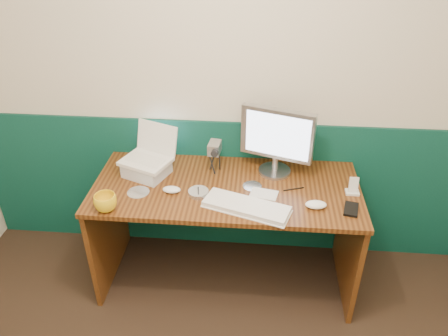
# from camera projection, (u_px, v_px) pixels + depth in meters

# --- Properties ---
(back_wall) EXTENTS (3.50, 0.04, 2.50)m
(back_wall) POSITION_uv_depth(u_px,v_px,m) (229.00, 84.00, 2.67)
(back_wall) COLOR beige
(back_wall) RESTS_ON ground
(wainscot) EXTENTS (3.48, 0.02, 1.00)m
(wainscot) POSITION_uv_depth(u_px,v_px,m) (228.00, 187.00, 3.05)
(wainscot) COLOR #083731
(wainscot) RESTS_ON ground
(desk) EXTENTS (1.60, 0.70, 0.75)m
(desk) POSITION_uv_depth(u_px,v_px,m) (226.00, 234.00, 2.81)
(desk) COLOR #3C1D0A
(desk) RESTS_ON ground
(laptop_riser) EXTENTS (0.31, 0.29, 0.08)m
(laptop_riser) POSITION_uv_depth(u_px,v_px,m) (147.00, 169.00, 2.70)
(laptop_riser) COLOR silver
(laptop_riser) RESTS_ON desk
(laptop) EXTENTS (0.34, 0.31, 0.24)m
(laptop) POSITION_uv_depth(u_px,v_px,m) (144.00, 146.00, 2.62)
(laptop) COLOR white
(laptop) RESTS_ON laptop_riser
(monitor) EXTENTS (0.46, 0.26, 0.44)m
(monitor) POSITION_uv_depth(u_px,v_px,m) (277.00, 141.00, 2.63)
(monitor) COLOR #A1A2A6
(monitor) RESTS_ON desk
(keyboard) EXTENTS (0.50, 0.30, 0.03)m
(keyboard) POSITION_uv_depth(u_px,v_px,m) (246.00, 207.00, 2.41)
(keyboard) COLOR white
(keyboard) RESTS_ON desk
(mouse_right) EXTENTS (0.12, 0.08, 0.04)m
(mouse_right) POSITION_uv_depth(u_px,v_px,m) (316.00, 205.00, 2.42)
(mouse_right) COLOR white
(mouse_right) RESTS_ON desk
(mouse_left) EXTENTS (0.11, 0.07, 0.04)m
(mouse_left) POSITION_uv_depth(u_px,v_px,m) (172.00, 190.00, 2.55)
(mouse_left) COLOR white
(mouse_left) RESTS_ON desk
(mug) EXTENTS (0.13, 0.13, 0.10)m
(mug) POSITION_uv_depth(u_px,v_px,m) (105.00, 203.00, 2.39)
(mug) COLOR yellow
(mug) RESTS_ON desk
(camcorder) EXTENTS (0.11, 0.15, 0.22)m
(camcorder) POSITION_uv_depth(u_px,v_px,m) (215.00, 156.00, 2.70)
(camcorder) COLOR #A4A5A9
(camcorder) RESTS_ON desk
(cd_spindle) EXTENTS (0.12, 0.12, 0.02)m
(cd_spindle) POSITION_uv_depth(u_px,v_px,m) (198.00, 193.00, 2.54)
(cd_spindle) COLOR silver
(cd_spindle) RESTS_ON desk
(cd_loose_a) EXTENTS (0.13, 0.13, 0.00)m
(cd_loose_a) POSITION_uv_depth(u_px,v_px,m) (138.00, 192.00, 2.56)
(cd_loose_a) COLOR silver
(cd_loose_a) RESTS_ON desk
(cd_loose_b) EXTENTS (0.11, 0.11, 0.00)m
(cd_loose_b) POSITION_uv_depth(u_px,v_px,m) (252.00, 186.00, 2.61)
(cd_loose_b) COLOR #B1BAC2
(cd_loose_b) RESTS_ON desk
(pen) EXTENTS (0.12, 0.05, 0.01)m
(pen) POSITION_uv_depth(u_px,v_px,m) (294.00, 189.00, 2.58)
(pen) COLOR black
(pen) RESTS_ON desk
(papers) EXTENTS (0.17, 0.13, 0.00)m
(papers) POSITION_uv_depth(u_px,v_px,m) (264.00, 194.00, 2.54)
(papers) COLOR silver
(papers) RESTS_ON desk
(dock) EXTENTS (0.08, 0.06, 0.01)m
(dock) POSITION_uv_depth(u_px,v_px,m) (352.00, 192.00, 2.55)
(dock) COLOR white
(dock) RESTS_ON desk
(music_player) EXTENTS (0.05, 0.03, 0.09)m
(music_player) POSITION_uv_depth(u_px,v_px,m) (354.00, 185.00, 2.52)
(music_player) COLOR silver
(music_player) RESTS_ON dock
(pda) EXTENTS (0.10, 0.14, 0.01)m
(pda) POSITION_uv_depth(u_px,v_px,m) (351.00, 209.00, 2.41)
(pda) COLOR black
(pda) RESTS_ON desk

